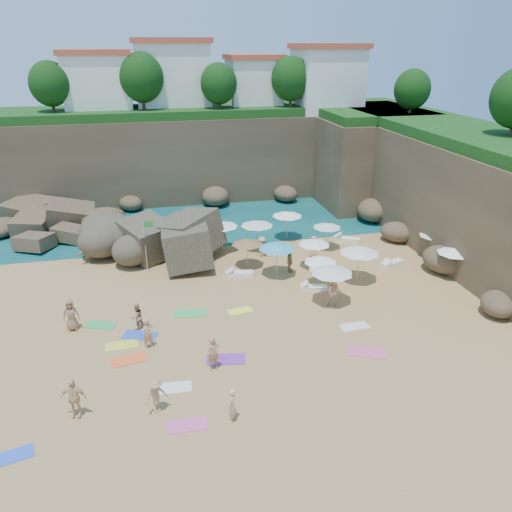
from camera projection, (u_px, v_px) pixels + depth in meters
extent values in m
plane|color=tan|center=(234.00, 309.00, 29.63)|extent=(120.00, 120.00, 0.00)
plane|color=#0C4751|center=(186.00, 182.00, 56.49)|extent=(120.00, 120.00, 0.00)
cube|color=brown|center=(208.00, 155.00, 50.84)|extent=(44.00, 8.00, 8.00)
cube|color=brown|center=(453.00, 189.00, 39.09)|extent=(8.00, 30.00, 8.00)
cube|color=brown|center=(365.00, 158.00, 49.43)|extent=(10.00, 12.00, 8.00)
cube|color=white|center=(99.00, 86.00, 47.02)|extent=(6.00, 5.00, 5.50)
cube|color=#B2472D|center=(94.00, 52.00, 45.83)|extent=(6.48, 5.40, 0.50)
cube|color=white|center=(172.00, 79.00, 49.15)|extent=(7.00, 6.00, 6.50)
cube|color=#B2472D|center=(170.00, 40.00, 47.76)|extent=(7.56, 6.48, 0.50)
cube|color=white|center=(254.00, 86.00, 50.19)|extent=(5.00, 5.00, 5.00)
cube|color=#B2472D|center=(253.00, 57.00, 49.10)|extent=(5.40, 5.40, 0.50)
cube|color=white|center=(326.00, 81.00, 49.63)|extent=(6.00, 6.00, 6.00)
cube|color=#B2472D|center=(328.00, 46.00, 48.34)|extent=(6.48, 6.48, 0.50)
sphere|color=#11380F|center=(50.00, 84.00, 44.23)|extent=(3.60, 3.60, 3.60)
sphere|color=#11380F|center=(141.00, 78.00, 45.71)|extent=(4.05, 4.05, 4.05)
sphere|color=#11380F|center=(219.00, 83.00, 46.47)|extent=(3.42, 3.42, 3.42)
sphere|color=#11380F|center=(291.00, 79.00, 47.77)|extent=(3.78, 3.78, 3.78)
sphere|color=#11380F|center=(412.00, 89.00, 43.57)|extent=(3.15, 3.15, 3.15)
cylinder|color=white|center=(10.00, 164.00, 51.62)|extent=(0.10, 0.10, 6.00)
cylinder|color=white|center=(25.00, 163.00, 51.92)|extent=(0.10, 0.10, 6.00)
cylinder|color=white|center=(41.00, 162.00, 52.23)|extent=(0.10, 0.10, 6.00)
cylinder|color=silver|center=(145.00, 246.00, 34.01)|extent=(0.07, 0.07, 3.65)
cube|color=green|center=(149.00, 224.00, 33.48)|extent=(0.64, 0.12, 0.41)
cylinder|color=silver|center=(257.00, 236.00, 37.75)|extent=(0.06, 0.06, 2.17)
cone|color=silver|center=(257.00, 223.00, 37.34)|extent=(2.44, 2.44, 0.37)
cylinder|color=silver|center=(222.00, 237.00, 37.60)|extent=(0.06, 0.06, 2.16)
cone|color=white|center=(222.00, 224.00, 37.19)|extent=(2.42, 2.42, 0.37)
cylinder|color=silver|center=(287.00, 226.00, 39.88)|extent=(0.06, 0.06, 2.14)
cone|color=white|center=(287.00, 214.00, 39.48)|extent=(2.40, 2.40, 0.37)
cylinder|color=silver|center=(326.00, 237.00, 38.00)|extent=(0.06, 0.06, 1.92)
cone|color=silver|center=(327.00, 225.00, 37.64)|extent=(2.15, 2.15, 0.33)
cylinder|color=silver|center=(358.00, 265.00, 32.67)|extent=(0.07, 0.07, 2.28)
cone|color=silver|center=(360.00, 250.00, 32.24)|extent=(2.56, 2.56, 0.39)
cylinder|color=silver|center=(320.00, 273.00, 32.12)|extent=(0.06, 0.06, 1.88)
cone|color=white|center=(321.00, 260.00, 31.76)|extent=(2.11, 2.11, 0.32)
cylinder|color=silver|center=(247.00, 254.00, 34.87)|extent=(0.06, 0.06, 1.92)
cone|color=red|center=(247.00, 242.00, 34.51)|extent=(2.15, 2.15, 0.33)
cylinder|color=silver|center=(314.00, 255.00, 34.75)|extent=(0.06, 0.06, 1.95)
cone|color=white|center=(314.00, 242.00, 34.38)|extent=(2.19, 2.19, 0.33)
cylinder|color=silver|center=(432.00, 245.00, 36.51)|extent=(0.05, 0.05, 1.85)
cone|color=silver|center=(434.00, 234.00, 36.16)|extent=(2.08, 2.08, 0.32)
cylinder|color=silver|center=(331.00, 286.00, 29.90)|extent=(0.07, 0.07, 2.26)
cone|color=silver|center=(332.00, 270.00, 29.47)|extent=(2.53, 2.53, 0.39)
cylinder|color=silver|center=(277.00, 261.00, 33.47)|extent=(0.07, 0.07, 2.23)
cone|color=#3999C2|center=(277.00, 246.00, 33.05)|extent=(2.50, 2.50, 0.38)
cylinder|color=silver|center=(452.00, 264.00, 33.24)|extent=(0.06, 0.06, 2.00)
cone|color=white|center=(455.00, 251.00, 32.86)|extent=(2.24, 2.24, 0.34)
cube|color=white|center=(239.00, 274.00, 33.82)|extent=(1.92, 0.91, 0.29)
cube|color=white|center=(347.00, 239.00, 39.65)|extent=(2.12, 1.60, 0.32)
cube|color=silver|center=(324.00, 272.00, 34.11)|extent=(2.09, 0.92, 0.31)
cube|color=white|center=(314.00, 287.00, 31.96)|extent=(1.79, 0.94, 0.26)
cube|color=silver|center=(356.00, 253.00, 37.14)|extent=(1.86, 1.26, 0.28)
cube|color=white|center=(392.00, 263.00, 35.41)|extent=(1.90, 1.21, 0.28)
cube|color=blue|center=(12.00, 456.00, 19.10)|extent=(1.70, 1.16, 0.03)
cube|color=#D55294|center=(187.00, 425.00, 20.67)|extent=(1.73, 0.91, 0.03)
cube|color=#FF6028|center=(129.00, 360.00, 24.91)|extent=(1.90, 1.17, 0.03)
cube|color=green|center=(190.00, 313.00, 29.18)|extent=(2.04, 1.25, 0.03)
cube|color=yellow|center=(122.00, 345.00, 26.10)|extent=(1.68, 0.88, 0.03)
cube|color=white|center=(174.00, 388.00, 22.90)|extent=(1.68, 0.93, 0.03)
cube|color=purple|center=(226.00, 359.00, 24.93)|extent=(2.07, 1.27, 0.03)
cube|color=blue|center=(140.00, 335.00, 26.96)|extent=(2.04, 1.52, 0.03)
cube|color=#D7538A|center=(367.00, 352.00, 25.50)|extent=(2.18, 1.69, 0.03)
cube|color=green|center=(101.00, 325.00, 27.93)|extent=(1.86, 1.39, 0.03)
cube|color=#FBFF43|center=(240.00, 311.00, 29.43)|extent=(1.56, 0.98, 0.03)
cube|color=silver|center=(355.00, 326.00, 27.82)|extent=(1.63, 0.87, 0.03)
imported|color=tan|center=(148.00, 334.00, 25.62)|extent=(0.72, 0.65, 1.66)
imported|color=#AD7456|center=(137.00, 317.00, 27.35)|extent=(0.93, 0.88, 1.51)
imported|color=#E3A781|center=(262.00, 247.00, 36.60)|extent=(1.05, 0.94, 1.55)
imported|color=#A28451|center=(290.00, 261.00, 34.11)|extent=(0.41, 0.95, 1.61)
imported|color=#E4BC77|center=(313.00, 247.00, 36.59)|extent=(0.80, 0.88, 1.59)
imported|color=tan|center=(87.00, 253.00, 35.57)|extent=(1.49, 0.95, 1.55)
imported|color=#F6B98C|center=(232.00, 405.00, 20.62)|extent=(0.61, 0.69, 1.60)
imported|color=tan|center=(157.00, 407.00, 21.38)|extent=(1.61, 1.88, 0.43)
imported|color=#F0C288|center=(76.00, 412.00, 21.10)|extent=(1.46, 2.04, 0.45)
imported|color=#97654B|center=(73.00, 326.00, 27.46)|extent=(1.07, 1.87, 0.48)
imported|color=#B07C58|center=(214.00, 365.00, 24.17)|extent=(1.19, 1.82, 0.41)
imported|color=#F6B78C|center=(334.00, 301.00, 29.85)|extent=(1.37, 1.96, 0.68)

